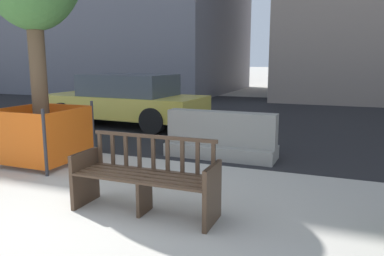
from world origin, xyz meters
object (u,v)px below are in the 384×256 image
(car_taxi_near, at_px, (125,100))
(construction_fence, at_px, (43,133))
(street_bench, at_px, (145,180))
(jersey_barrier_centre, at_px, (221,139))

(car_taxi_near, bearing_deg, construction_fence, -79.62)
(car_taxi_near, bearing_deg, street_bench, -56.61)
(jersey_barrier_centre, xyz_separation_m, car_taxi_near, (-3.43, 2.36, 0.36))
(jersey_barrier_centre, height_order, construction_fence, construction_fence)
(street_bench, xyz_separation_m, construction_fence, (-2.66, 1.27, 0.12))
(jersey_barrier_centre, relative_size, construction_fence, 1.62)
(jersey_barrier_centre, xyz_separation_m, construction_fence, (-2.73, -1.47, 0.18))
(street_bench, xyz_separation_m, jersey_barrier_centre, (0.07, 2.74, -0.06))
(street_bench, relative_size, car_taxi_near, 0.38)
(street_bench, distance_m, car_taxi_near, 6.13)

